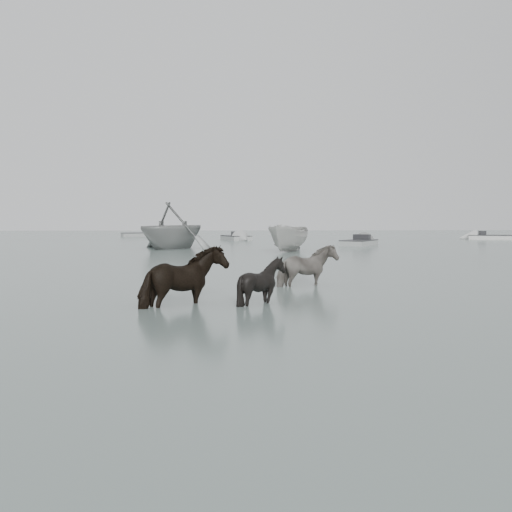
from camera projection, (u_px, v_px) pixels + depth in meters
name	position (u px, v px, depth m)	size (l,w,h in m)	color
ground	(289.00, 300.00, 13.35)	(140.00, 140.00, 0.00)	#566661
pony_pinto	(307.00, 260.00, 15.93)	(0.78, 1.72, 1.45)	black
pony_dark	(185.00, 267.00, 12.39)	(1.68, 1.44, 1.69)	black
pony_black	(262.00, 274.00, 12.73)	(1.05, 1.19, 1.31)	black
rowboat_trail	(173.00, 224.00, 34.93)	(4.89, 5.66, 2.98)	gray
boat_small	(289.00, 237.00, 31.82)	(1.62, 4.30, 1.66)	#B6B5B1
skiff_port	(359.00, 240.00, 38.85)	(4.53, 1.60, 0.75)	#9B9D9B
skiff_mid	(236.00, 236.00, 48.08)	(4.84, 1.60, 0.75)	#999C99
skiff_star	(490.00, 235.00, 49.58)	(5.06, 1.60, 0.75)	silver
skiff_far	(146.00, 233.00, 57.39)	(6.74, 1.60, 0.75)	gray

